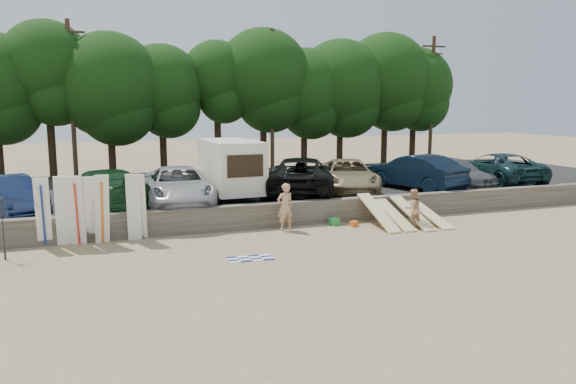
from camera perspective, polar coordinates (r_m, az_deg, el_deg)
name	(u,v)px	position (r m, az deg, el deg)	size (l,w,h in m)	color
ground	(356,238)	(21.43, 6.96, -4.70)	(120.00, 120.00, 0.00)	tan
seawall	(325,211)	(23.97, 3.74, -1.96)	(44.00, 0.50, 1.00)	#6B6356
parking_lot	(270,190)	(30.90, -1.87, 0.25)	(44.00, 14.50, 0.70)	#282828
treeline	(245,82)	(37.40, -4.43, 11.08)	(33.36, 6.92, 9.34)	#382616
utility_poles	(272,97)	(36.39, -1.62, 9.60)	(25.80, 0.26, 9.00)	#473321
box_trailer	(231,166)	(25.72, -5.81, 2.61)	(2.56, 4.33, 2.69)	white
car_0	(10,195)	(24.79, -26.44, -0.28)	(1.60, 4.59, 1.51)	#16254D
car_1	(103,188)	(24.76, -18.27, 0.35)	(2.30, 5.67, 1.64)	#14391C
car_2	(179,186)	(24.68, -11.06, 0.61)	(2.71, 5.88, 1.64)	#B5B5BB
car_3	(301,176)	(26.88, 1.29, 1.63)	(2.99, 6.49, 1.80)	black
car_4	(348,176)	(28.11, 6.09, 1.68)	(2.62, 5.68, 1.58)	tan
car_5	(415,172)	(29.38, 12.79, 2.01)	(1.88, 5.38, 1.77)	black
car_6	(454,173)	(30.59, 16.54, 1.86)	(2.08, 5.11, 1.48)	#535559
car_7	(498,168)	(33.11, 20.52, 2.32)	(2.73, 5.93, 1.65)	#132F34
surfboard_upright_0	(43,213)	(21.43, -23.63, -1.93)	(0.50, 0.06, 2.60)	white
surfboard_upright_1	(63,211)	(21.37, -21.91, -1.82)	(0.50, 0.06, 2.60)	white
surfboard_upright_2	(77,211)	(21.25, -20.66, -1.80)	(0.50, 0.06, 2.60)	white
surfboard_upright_3	(92,210)	(21.37, -19.27, -1.74)	(0.50, 0.06, 2.60)	white
surfboard_upright_4	(102,209)	(21.24, -18.38, -1.69)	(0.50, 0.06, 2.60)	white
surfboard_upright_5	(134,208)	(21.30, -15.41, -1.54)	(0.50, 0.06, 2.60)	white
surfboard_upright_6	(139,207)	(21.42, -14.89, -1.49)	(0.50, 0.06, 2.60)	white
surfboard_low_0	(378,212)	(23.47, 9.17, -2.06)	(0.56, 3.00, 0.07)	beige
surfboard_low_1	(393,213)	(23.85, 10.60, -2.13)	(0.56, 3.00, 0.07)	beige
surfboard_low_2	(412,213)	(24.10, 12.50, -2.08)	(0.56, 3.00, 0.07)	beige
surfboard_low_3	(429,214)	(24.61, 14.12, -2.15)	(0.56, 3.00, 0.07)	beige
beachgoer_a	(285,207)	(22.38, -0.29, -1.53)	(0.70, 0.46, 1.92)	tan
beachgoer_b	(413,209)	(23.43, 12.54, -1.65)	(0.78, 0.61, 1.61)	tan
cooler	(334,221)	(23.58, 4.74, -3.00)	(0.38, 0.30, 0.32)	green
gear_bag	(354,224)	(23.43, 6.72, -3.23)	(0.30, 0.25, 0.22)	orange
beach_towel	(250,258)	(18.61, -3.87, -6.75)	(1.50, 1.50, 0.00)	white
beach_umbrella	(3,228)	(20.31, -26.95, -3.31)	(2.32, 2.37, 2.13)	black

